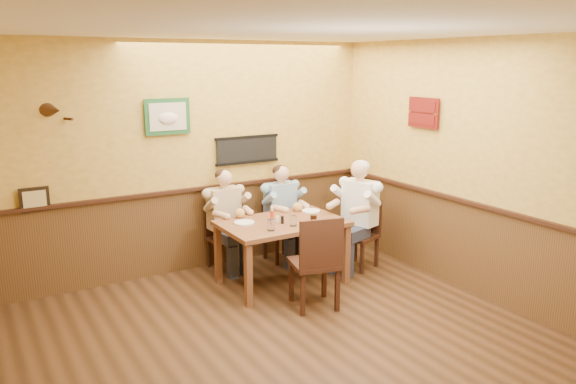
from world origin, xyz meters
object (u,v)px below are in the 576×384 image
at_px(chair_right_end, 359,234).
at_px(diner_white_elder, 360,220).
at_px(chair_back_right, 280,231).
at_px(hot_sauce_bottle, 272,217).
at_px(diner_blue_polo, 280,218).
at_px(pepper_shaker, 282,220).
at_px(salt_shaker, 277,219).
at_px(chair_back_left, 225,238).
at_px(diner_tan_shirt, 224,225).
at_px(cola_tumbler, 314,219).
at_px(dining_table, 282,229).
at_px(water_glass_mid, 293,221).
at_px(water_glass_left, 271,225).
at_px(chair_near_side, 314,261).

height_order(chair_right_end, diner_white_elder, diner_white_elder).
xyz_separation_m(chair_back_right, hot_sauce_bottle, (-0.54, -0.75, 0.45)).
distance_m(diner_blue_polo, pepper_shaker, 0.90).
xyz_separation_m(diner_white_elder, salt_shaker, (-1.16, 0.03, 0.17)).
xyz_separation_m(chair_back_right, salt_shaker, (-0.45, -0.71, 0.39)).
xyz_separation_m(diner_blue_polo, salt_shaker, (-0.45, -0.71, 0.22)).
distance_m(hot_sauce_bottle, pepper_shaker, 0.13).
xyz_separation_m(chair_back_left, chair_right_end, (1.46, -0.83, 0.03)).
height_order(chair_right_end, salt_shaker, chair_right_end).
bearing_deg(diner_tan_shirt, cola_tumbler, -62.63).
relative_size(dining_table, water_glass_mid, 11.86).
height_order(diner_blue_polo, water_glass_mid, diner_blue_polo).
height_order(chair_right_end, water_glass_mid, water_glass_mid).
bearing_deg(diner_white_elder, water_glass_mid, -98.71).
bearing_deg(water_glass_mid, chair_back_left, 111.43).
relative_size(dining_table, water_glass_left, 11.30).
xyz_separation_m(diner_tan_shirt, hot_sauce_bottle, (0.21, -0.84, 0.27)).
bearing_deg(cola_tumbler, diner_blue_polo, 83.13).
bearing_deg(water_glass_left, chair_back_right, 54.77).
relative_size(chair_near_side, water_glass_left, 8.19).
relative_size(chair_back_left, water_glass_left, 6.45).
distance_m(diner_white_elder, water_glass_mid, 1.10).
relative_size(chair_back_right, pepper_shaker, 9.09).
relative_size(chair_back_right, chair_near_side, 0.78).
height_order(chair_back_right, cola_tumbler, cola_tumbler).
distance_m(dining_table, chair_back_right, 0.82).
bearing_deg(water_glass_mid, chair_back_right, 68.37).
height_order(dining_table, diner_white_elder, diner_white_elder).
distance_m(diner_white_elder, water_glass_left, 1.40).
bearing_deg(chair_back_right, hot_sauce_bottle, -128.60).
distance_m(dining_table, hot_sauce_bottle, 0.26).
bearing_deg(chair_right_end, hot_sauce_bottle, -107.04).
relative_size(chair_back_left, diner_tan_shirt, 0.70).
height_order(hot_sauce_bottle, salt_shaker, hot_sauce_bottle).
bearing_deg(diner_blue_polo, water_glass_left, -127.92).
bearing_deg(chair_right_end, water_glass_mid, -98.71).
height_order(diner_tan_shirt, hot_sauce_bottle, diner_tan_shirt).
height_order(water_glass_mid, hot_sauce_bottle, hot_sauce_bottle).
bearing_deg(water_glass_left, diner_tan_shirt, 95.16).
bearing_deg(pepper_shaker, cola_tumbler, -30.19).
distance_m(water_glass_mid, pepper_shaker, 0.15).
bearing_deg(chair_right_end, diner_white_elder, 0.00).
relative_size(diner_tan_shirt, hot_sauce_bottle, 6.12).
bearing_deg(dining_table, diner_tan_shirt, 115.80).
bearing_deg(salt_shaker, chair_right_end, -1.50).
bearing_deg(dining_table, salt_shaker, -160.73).
xyz_separation_m(water_glass_mid, hot_sauce_bottle, (-0.19, 0.16, 0.03)).
distance_m(chair_right_end, cola_tumbler, 0.92).
bearing_deg(chair_back_right, pepper_shaker, -121.36).
bearing_deg(hot_sauce_bottle, chair_back_left, 103.79).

